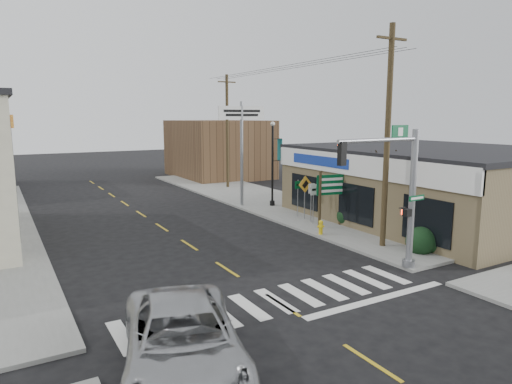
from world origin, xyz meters
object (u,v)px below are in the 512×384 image
utility_pole_near (387,136)px  utility_pole_far (227,130)px  traffic_signal_pole (401,185)px  bare_tree (386,156)px  suv (183,340)px  dance_center_sign (242,128)px  guide_sign (331,191)px  lamp_post (273,157)px  fire_hydrant (321,227)px

utility_pole_near → utility_pole_far: bearing=85.0°
traffic_signal_pole → utility_pole_near: 3.74m
bare_tree → utility_pole_far: (-0.25, 17.46, 0.87)m
traffic_signal_pole → bare_tree: size_ratio=1.13×
utility_pole_near → suv: bearing=-156.0°
dance_center_sign → utility_pole_far: (2.76, 7.66, -0.40)m
guide_sign → dance_center_sign: 8.40m
bare_tree → utility_pole_far: bearing=90.8°
traffic_signal_pole → lamp_post: bearing=75.4°
guide_sign → utility_pole_near: (-0.30, -4.14, 3.07)m
bare_tree → lamp_post: bearing=98.3°
dance_center_sign → fire_hydrant: bearing=-88.5°
dance_center_sign → utility_pole_far: size_ratio=0.74×
lamp_post → dance_center_sign: size_ratio=0.81×
suv → fire_hydrant: 13.27m
guide_sign → dance_center_sign: bearing=110.1°
guide_sign → utility_pole_far: 15.65m
bare_tree → utility_pole_near: bearing=-135.3°
traffic_signal_pole → utility_pole_far: (3.74, 22.15, 1.42)m
lamp_post → utility_pole_far: (1.02, 8.80, 1.53)m
guide_sign → traffic_signal_pole: bearing=-97.7°
lamp_post → bare_tree: 8.77m
traffic_signal_pole → suv: bearing=-168.9°
fire_hydrant → utility_pole_far: bearing=79.7°
bare_tree → suv: bearing=-152.4°
utility_pole_far → utility_pole_near: bearing=-96.4°
guide_sign → utility_pole_near: utility_pole_near is taller
utility_pole_far → dance_center_sign: bearing=-111.0°
bare_tree → utility_pole_near: size_ratio=0.50×
guide_sign → lamp_post: size_ratio=0.55×
lamp_post → utility_pole_near: 10.84m
dance_center_sign → lamp_post: bearing=-30.2°
bare_tree → utility_pole_near: 3.08m
guide_sign → dance_center_sign: (-1.28, 7.66, 3.19)m
bare_tree → utility_pole_far: size_ratio=0.53×
lamp_post → utility_pole_far: 8.99m
dance_center_sign → bare_tree: (3.01, -9.79, -1.27)m
bare_tree → utility_pole_near: (-2.03, -2.01, 1.16)m
fire_hydrant → suv: bearing=-142.0°
guide_sign → utility_pole_far: (1.48, 15.33, 2.79)m
utility_pole_far → guide_sign: bearing=-96.7°
suv → utility_pole_far: (13.43, 24.60, 4.06)m
traffic_signal_pole → guide_sign: bearing=68.6°
guide_sign → lamp_post: bearing=96.5°
suv → dance_center_sign: (10.67, 16.94, 4.45)m
suv → bare_tree: size_ratio=1.18×
utility_pole_near → utility_pole_far: utility_pole_near is taller
traffic_signal_pole → dance_center_sign: bearing=83.0°
traffic_signal_pole → guide_sign: (2.26, 6.82, -1.37)m
lamp_post → utility_pole_near: (-0.76, -10.66, 1.81)m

